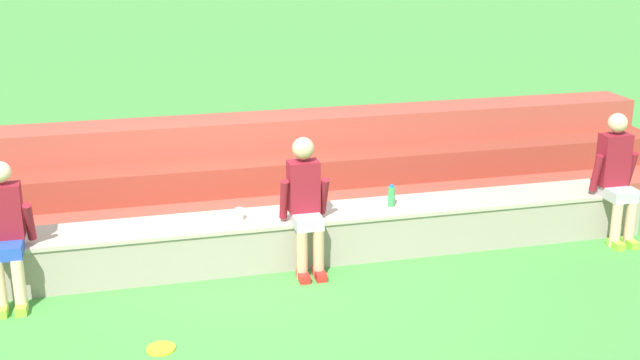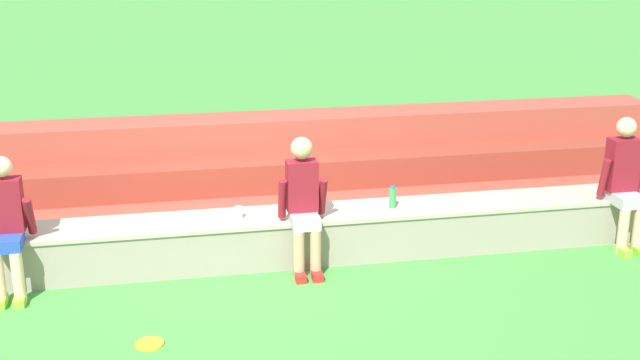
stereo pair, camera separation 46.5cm
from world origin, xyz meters
TOP-DOWN VIEW (x-y plane):
  - ground_plane at (0.00, 0.00)m, footprint 80.00×80.00m
  - stone_seating_wall at (0.00, 0.29)m, footprint 8.71×0.63m
  - brick_bleachers at (0.00, 1.90)m, footprint 11.08×1.94m
  - person_far_left at (-2.30, -0.03)m, footprint 0.48×0.55m
  - person_left_of_center at (0.49, -0.00)m, footprint 0.49×0.54m
  - person_center at (3.96, -0.03)m, footprint 0.50×0.55m
  - water_bottle_mid_left at (1.49, 0.28)m, footprint 0.07×0.07m
  - plastic_cup_middle at (-0.13, 0.26)m, footprint 0.08×0.08m
  - frisbee at (-1.05, -1.27)m, footprint 0.24×0.24m

SIDE VIEW (x-z plane):
  - ground_plane at x=0.00m, z-range 0.00..0.00m
  - frisbee at x=-1.05m, z-range 0.00..0.02m
  - stone_seating_wall at x=0.00m, z-range 0.02..0.52m
  - brick_bleachers at x=0.00m, z-range -0.12..0.94m
  - plastic_cup_middle at x=-0.13m, z-range 0.50..0.63m
  - water_bottle_mid_left at x=1.49m, z-range 0.50..0.73m
  - person_far_left at x=-2.30m, z-range 0.03..1.37m
  - person_left_of_center at x=0.49m, z-range 0.05..1.41m
  - person_center at x=3.96m, z-range 0.04..1.45m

